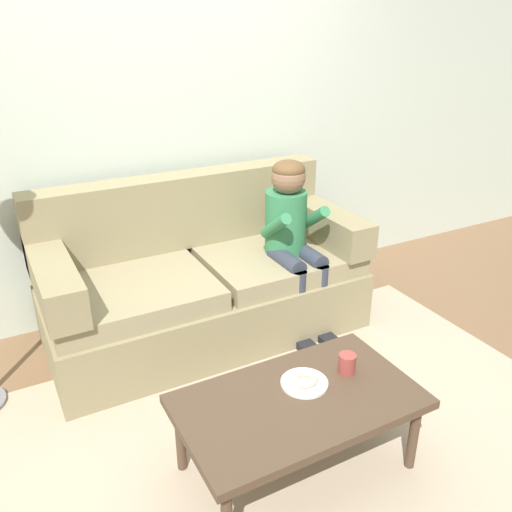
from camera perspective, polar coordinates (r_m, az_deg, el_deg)
ground at (r=2.95m, az=2.04°, el=-15.33°), size 10.00×10.00×0.00m
wall_back at (r=3.58m, az=-9.39°, el=16.28°), size 8.00×0.10×2.80m
area_rug at (r=2.79m, az=4.76°, el=-18.09°), size 2.86×1.98×0.01m
couch at (r=3.38m, az=-5.81°, el=-2.73°), size 1.94×0.90×0.97m
coffee_table at (r=2.37m, az=4.58°, el=-15.69°), size 1.04×0.60×0.40m
person_child at (r=3.30m, az=3.89°, el=2.74°), size 0.34×0.58×1.10m
plate at (r=2.42m, az=5.20°, el=-13.41°), size 0.21×0.21×0.01m
donut at (r=2.40m, az=5.23°, el=-12.93°), size 0.16×0.16×0.04m
mug at (r=2.49m, az=9.74°, el=-11.27°), size 0.08×0.08×0.09m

